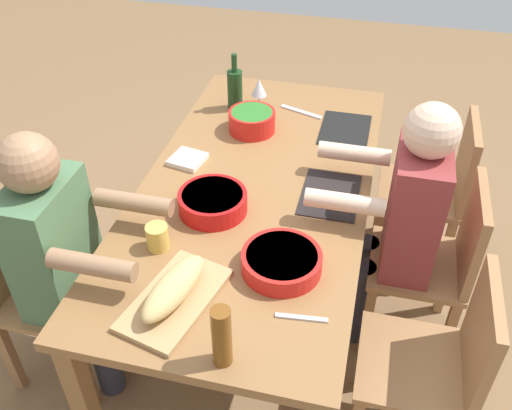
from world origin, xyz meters
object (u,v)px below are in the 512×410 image
(chair_far_left, at_px, (34,283))
(serving_bowl_salad, at_px, (213,201))
(dining_table, at_px, (256,199))
(wine_glass, at_px, (259,89))
(chair_near_center, at_px, (438,260))
(chair_near_right, at_px, (437,187))
(cup_far_left, at_px, (158,237))
(beer_bottle, at_px, (222,337))
(serving_bowl_pasta, at_px, (282,261))
(chair_near_left, at_px, (440,362))
(napkin_stack, at_px, (188,159))
(bread_loaf, at_px, (174,288))
(wine_bottle, at_px, (235,89))
(serving_bowl_greens, at_px, (252,120))
(diner_near_center, at_px, (402,214))
(cutting_board, at_px, (175,299))
(diner_far_left, at_px, (64,252))

(chair_far_left, bearing_deg, serving_bowl_salad, -64.39)
(dining_table, bearing_deg, wine_glass, 12.35)
(chair_far_left, distance_m, chair_near_center, 1.67)
(chair_near_right, bearing_deg, chair_far_left, 123.58)
(cup_far_left, bearing_deg, beer_bottle, -138.76)
(chair_near_center, relative_size, serving_bowl_pasta, 3.01)
(dining_table, xyz_separation_m, chair_far_left, (-0.53, 0.79, -0.18))
(serving_bowl_salad, relative_size, wine_glass, 1.64)
(chair_near_left, xyz_separation_m, napkin_stack, (0.62, 1.13, 0.27))
(serving_bowl_pasta, distance_m, beer_bottle, 0.43)
(serving_bowl_salad, height_order, napkin_stack, serving_bowl_salad)
(chair_near_right, xyz_separation_m, serving_bowl_salad, (-0.73, 0.92, 0.30))
(dining_table, relative_size, bread_loaf, 5.99)
(serving_bowl_salad, height_order, serving_bowl_pasta, serving_bowl_salad)
(wine_bottle, bearing_deg, chair_near_right, -94.68)
(chair_near_right, relative_size, serving_bowl_greens, 3.82)
(chair_near_right, height_order, bread_loaf, same)
(chair_far_left, xyz_separation_m, wine_bottle, (1.14, -0.54, 0.37))
(dining_table, xyz_separation_m, serving_bowl_greens, (0.42, 0.12, 0.14))
(chair_near_right, height_order, serving_bowl_salad, chair_near_right)
(diner_near_center, relative_size, cutting_board, 3.00)
(serving_bowl_pasta, bearing_deg, diner_far_left, 94.42)
(chair_near_center, relative_size, cup_far_left, 8.70)
(chair_far_left, distance_m, serving_bowl_salad, 0.80)
(chair_near_left, height_order, cup_far_left, chair_near_left)
(serving_bowl_pasta, height_order, cup_far_left, cup_far_left)
(serving_bowl_pasta, distance_m, bread_loaf, 0.39)
(diner_near_center, relative_size, cup_far_left, 12.28)
(wine_glass, xyz_separation_m, cup_far_left, (-1.09, 0.12, -0.07))
(diner_near_center, height_order, cup_far_left, diner_near_center)
(bread_loaf, relative_size, wine_glass, 1.93)
(diner_far_left, bearing_deg, chair_near_right, -53.11)
(chair_far_left, distance_m, cutting_board, 0.76)
(chair_near_left, bearing_deg, chair_far_left, 90.00)
(chair_near_left, distance_m, napkin_stack, 1.32)
(serving_bowl_greens, xyz_separation_m, cutting_board, (-1.11, -0.02, -0.05))
(chair_near_right, bearing_deg, serving_bowl_pasta, 149.26)
(serving_bowl_greens, bearing_deg, serving_bowl_pasta, -159.70)
(chair_far_left, relative_size, diner_far_left, 0.71)
(cutting_board, height_order, wine_glass, wine_glass)
(diner_near_center, height_order, wine_bottle, diner_near_center)
(chair_far_left, height_order, diner_far_left, diner_far_left)
(chair_near_right, height_order, chair_near_center, same)
(serving_bowl_salad, bearing_deg, dining_table, -31.11)
(chair_near_right, xyz_separation_m, chair_near_center, (-0.53, 0.00, 0.00))
(serving_bowl_salad, distance_m, wine_glass, 0.84)
(dining_table, distance_m, beer_bottle, 0.91)
(wine_glass, bearing_deg, serving_bowl_pasta, -162.61)
(diner_near_center, distance_m, serving_bowl_pasta, 0.62)
(chair_near_right, height_order, wine_glass, wine_glass)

